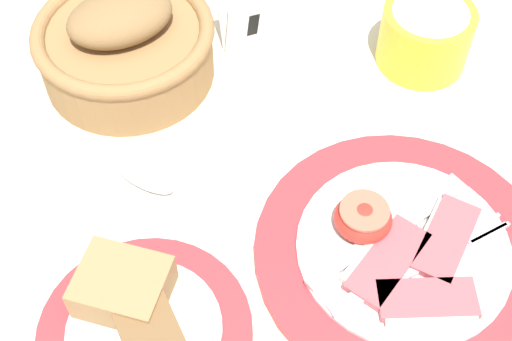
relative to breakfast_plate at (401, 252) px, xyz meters
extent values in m
plane|color=beige|center=(-0.06, 0.00, -0.01)|extent=(3.00, 3.00, 0.00)
cylinder|color=red|center=(0.00, 0.00, 0.00)|extent=(0.26, 0.26, 0.01)
cylinder|color=silver|center=(0.00, 0.00, 0.00)|extent=(0.19, 0.19, 0.00)
cube|color=#BC5156|center=(0.01, -0.05, 0.01)|extent=(0.09, 0.05, 0.01)
cube|color=beige|center=(0.00, -0.07, 0.01)|extent=(0.08, 0.02, 0.01)
cube|color=#BC5156|center=(0.04, 0.00, 0.01)|extent=(0.08, 0.09, 0.01)
cube|color=beige|center=(0.03, 0.01, 0.01)|extent=(0.06, 0.07, 0.01)
cube|color=#BC5156|center=(-0.02, -0.01, 0.01)|extent=(0.09, 0.09, 0.01)
cube|color=beige|center=(-0.03, 0.00, 0.01)|extent=(0.07, 0.07, 0.01)
ellipsoid|color=red|center=(-0.03, 0.03, 0.02)|extent=(0.05, 0.05, 0.03)
cylinder|color=#DB664C|center=(-0.03, 0.03, 0.03)|extent=(0.04, 0.04, 0.00)
cube|color=silver|center=(-0.03, -0.03, 0.01)|extent=(0.11, 0.05, 0.00)
cube|color=silver|center=(0.04, -0.01, 0.01)|extent=(0.03, 0.02, 0.00)
cube|color=silver|center=(0.08, 0.00, 0.01)|extent=(0.04, 0.02, 0.00)
cube|color=silver|center=(0.08, 0.00, 0.01)|extent=(0.04, 0.02, 0.00)
cube|color=silver|center=(0.07, 0.01, 0.01)|extent=(0.04, 0.02, 0.00)
cube|color=silver|center=(-0.04, 0.00, 0.01)|extent=(0.10, 0.06, 0.00)
cube|color=#9EA0A5|center=(0.04, 0.04, 0.01)|extent=(0.08, 0.05, 0.00)
cylinder|color=red|center=(-0.23, -0.04, 0.00)|extent=(0.18, 0.18, 0.01)
cylinder|color=silver|center=(-0.23, -0.04, 0.00)|extent=(0.13, 0.13, 0.00)
cube|color=#9E7A4C|center=(-0.24, -0.01, 0.02)|extent=(0.09, 0.09, 0.03)
cube|color=brown|center=(-0.22, -0.05, 0.02)|extent=(0.06, 0.07, 0.03)
cylinder|color=yellow|center=(0.09, 0.24, 0.02)|extent=(0.10, 0.10, 0.07)
cylinder|color=white|center=(0.09, 0.24, 0.05)|extent=(0.08, 0.08, 0.01)
cylinder|color=olive|center=(-0.23, 0.27, 0.02)|extent=(0.18, 0.18, 0.06)
torus|color=olive|center=(-0.23, 0.27, 0.05)|extent=(0.19, 0.19, 0.02)
ellipsoid|color=olive|center=(-0.23, 0.27, 0.07)|extent=(0.13, 0.11, 0.04)
cube|color=white|center=(-0.09, 0.28, 0.03)|extent=(0.06, 0.03, 0.07)
cube|color=white|center=(-0.09, 0.31, 0.03)|extent=(0.06, 0.03, 0.07)
cube|color=black|center=(-0.09, 0.28, 0.03)|extent=(0.01, 0.01, 0.04)
cube|color=silver|center=(-0.14, 0.05, -0.01)|extent=(0.09, 0.08, 0.01)
ellipsoid|color=silver|center=(-0.22, 0.12, 0.00)|extent=(0.07, 0.07, 0.01)
camera|label=1|loc=(-0.18, -0.30, 0.55)|focal=50.00mm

